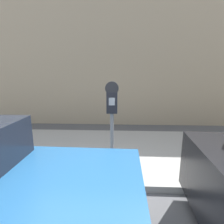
# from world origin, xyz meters

# --- Properties ---
(sidewalk) EXTENTS (24.00, 2.80, 0.13)m
(sidewalk) POSITION_xyz_m (0.00, 2.20, 0.06)
(sidewalk) COLOR #9E9B96
(sidewalk) RESTS_ON ground_plane
(building_facade) EXTENTS (24.00, 0.30, 4.99)m
(building_facade) POSITION_xyz_m (0.00, 4.85, 2.49)
(building_facade) COLOR tan
(building_facade) RESTS_ON ground_plane
(parking_meter) EXTENTS (0.23, 0.13, 1.66)m
(parking_meter) POSITION_xyz_m (0.10, 1.26, 1.31)
(parking_meter) COLOR slate
(parking_meter) RESTS_ON sidewalk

